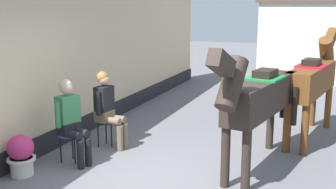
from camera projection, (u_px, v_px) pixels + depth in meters
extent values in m
plane|color=slate|center=(216.00, 128.00, 8.95)|extent=(40.00, 40.00, 0.00)
cube|color=#CCB793|center=(69.00, 50.00, 8.13)|extent=(0.30, 14.00, 3.40)
cube|color=black|center=(74.00, 126.00, 8.44)|extent=(0.34, 14.00, 0.36)
cube|color=silver|center=(309.00, 41.00, 14.73)|extent=(3.20, 2.40, 2.60)
cylinder|color=#194C99|center=(69.00, 135.00, 6.95)|extent=(0.34, 0.34, 0.03)
cylinder|color=black|center=(75.00, 151.00, 6.91)|extent=(0.02, 0.02, 0.45)
cylinder|color=black|center=(73.00, 146.00, 7.13)|extent=(0.02, 0.02, 0.45)
cylinder|color=black|center=(61.00, 150.00, 6.95)|extent=(0.02, 0.02, 0.45)
cube|color=black|center=(68.00, 128.00, 6.92)|extent=(0.33, 0.38, 0.20)
cube|color=#337247|center=(67.00, 109.00, 6.85)|extent=(0.31, 0.39, 0.44)
sphere|color=tan|center=(66.00, 88.00, 6.78)|extent=(0.20, 0.20, 0.20)
sphere|color=#B2A38E|center=(65.00, 86.00, 6.79)|extent=(0.22, 0.22, 0.22)
cylinder|color=black|center=(80.00, 132.00, 6.88)|extent=(0.40, 0.24, 0.13)
cylinder|color=black|center=(88.00, 152.00, 6.82)|extent=(0.11, 0.11, 0.46)
cylinder|color=black|center=(72.00, 134.00, 6.75)|extent=(0.40, 0.24, 0.13)
cylinder|color=black|center=(80.00, 155.00, 6.70)|extent=(0.11, 0.11, 0.46)
cylinder|color=#337247|center=(78.00, 110.00, 7.00)|extent=(0.09, 0.09, 0.42)
cylinder|color=#337247|center=(58.00, 115.00, 6.70)|extent=(0.09, 0.09, 0.42)
cylinder|color=black|center=(105.00, 122.00, 7.71)|extent=(0.34, 0.34, 0.03)
cylinder|color=black|center=(112.00, 135.00, 7.70)|extent=(0.02, 0.02, 0.45)
cylinder|color=black|center=(106.00, 132.00, 7.90)|extent=(0.02, 0.02, 0.45)
cylinder|color=black|center=(98.00, 136.00, 7.69)|extent=(0.02, 0.02, 0.45)
cube|color=brown|center=(105.00, 116.00, 7.69)|extent=(0.28, 0.35, 0.20)
cube|color=black|center=(104.00, 98.00, 7.62)|extent=(0.26, 0.36, 0.44)
sphere|color=tan|center=(103.00, 79.00, 7.55)|extent=(0.20, 0.20, 0.20)
sphere|color=olive|center=(102.00, 77.00, 7.55)|extent=(0.22, 0.22, 0.22)
cylinder|color=brown|center=(116.00, 119.00, 7.68)|extent=(0.39, 0.17, 0.13)
cylinder|color=brown|center=(125.00, 136.00, 7.66)|extent=(0.11, 0.11, 0.46)
cylinder|color=brown|center=(111.00, 121.00, 7.54)|extent=(0.39, 0.17, 0.13)
cylinder|color=brown|center=(120.00, 138.00, 7.52)|extent=(0.11, 0.11, 0.46)
cylinder|color=black|center=(112.00, 99.00, 7.80)|extent=(0.09, 0.09, 0.42)
cylinder|color=black|center=(98.00, 103.00, 7.45)|extent=(0.09, 0.09, 0.42)
cube|color=#2D231E|center=(262.00, 96.00, 6.58)|extent=(0.84, 2.24, 0.52)
cylinder|color=#2D231E|center=(246.00, 161.00, 5.83)|extent=(0.13, 0.13, 0.90)
cylinder|color=#2D231E|center=(225.00, 157.00, 5.99)|extent=(0.13, 0.13, 0.90)
cylinder|color=#2D231E|center=(287.00, 127.00, 7.45)|extent=(0.13, 0.13, 0.90)
cylinder|color=#2D231E|center=(270.00, 124.00, 7.61)|extent=(0.13, 0.13, 0.90)
cylinder|color=#2D231E|center=(232.00, 84.00, 5.50)|extent=(0.39, 0.67, 0.73)
cube|color=#2D231E|center=(221.00, 63.00, 5.15)|extent=(0.27, 0.55, 0.40)
cube|color=black|center=(233.00, 73.00, 5.49)|extent=(0.16, 0.63, 0.48)
cylinder|color=black|center=(283.00, 100.00, 7.58)|extent=(0.12, 0.12, 0.65)
cube|color=#197238|center=(265.00, 78.00, 6.61)|extent=(0.60, 0.68, 0.03)
cube|color=black|center=(265.00, 73.00, 6.59)|extent=(0.36, 0.48, 0.12)
cube|color=brown|center=(312.00, 80.00, 8.00)|extent=(0.82, 2.24, 0.52)
cylinder|color=brown|center=(313.00, 105.00, 9.05)|extent=(0.13, 0.13, 0.90)
cylinder|color=brown|center=(328.00, 107.00, 8.89)|extent=(0.13, 0.13, 0.90)
cylinder|color=brown|center=(287.00, 127.00, 7.42)|extent=(0.13, 0.13, 0.90)
cylinder|color=brown|center=(305.00, 130.00, 7.27)|extent=(0.13, 0.13, 0.90)
cylinder|color=brown|center=(327.00, 53.00, 8.92)|extent=(0.39, 0.67, 0.73)
cube|color=brown|center=(331.00, 37.00, 9.14)|extent=(0.27, 0.55, 0.40)
cube|color=black|center=(327.00, 46.00, 8.87)|extent=(0.15, 0.63, 0.48)
cylinder|color=black|center=(294.00, 106.00, 7.10)|extent=(0.12, 0.12, 0.65)
cube|color=red|center=(311.00, 66.00, 7.86)|extent=(0.60, 0.68, 0.03)
cube|color=black|center=(312.00, 62.00, 7.84)|extent=(0.35, 0.48, 0.12)
cylinder|color=beige|center=(22.00, 166.00, 6.47)|extent=(0.34, 0.34, 0.28)
cylinder|color=beige|center=(21.00, 159.00, 6.44)|extent=(0.43, 0.43, 0.04)
sphere|color=#B22D66|center=(20.00, 148.00, 6.40)|extent=(0.40, 0.40, 0.40)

